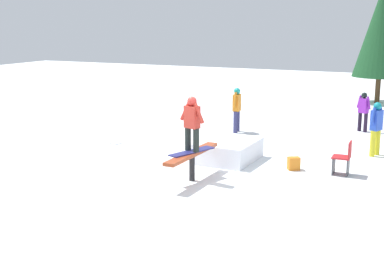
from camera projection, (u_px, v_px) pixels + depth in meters
name	position (u px, v px, depth m)	size (l,w,h in m)	color
ground_plane	(192.00, 181.00, 13.16)	(60.00, 60.00, 0.00)	white
rail_feature	(192.00, 156.00, 13.04)	(2.39, 0.36, 0.72)	black
snow_kicker_ramp	(227.00, 151.00, 15.01)	(1.80, 1.50, 0.57)	white
main_rider_on_rail	(192.00, 124.00, 12.88)	(1.37, 0.77, 1.37)	navy
bystander_purple	(363.00, 110.00, 18.79)	(0.35, 0.54, 1.40)	black
bystander_blue	(376.00, 126.00, 15.42)	(0.64, 0.34, 1.57)	yellow
bystander_orange	(237.00, 107.00, 18.69)	(0.64, 0.24, 1.57)	navy
loose_snowboard_white	(105.00, 141.00, 17.43)	(1.36, 0.28, 0.02)	silver
folding_chair	(343.00, 159.00, 13.57)	(0.45, 0.45, 0.88)	#3F3F44
backpack_on_snow	(294.00, 164.00, 14.07)	(0.30, 0.22, 0.34)	orange
pine_tree_far	(382.00, 29.00, 24.87)	(2.50, 2.50, 5.68)	#4C331E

